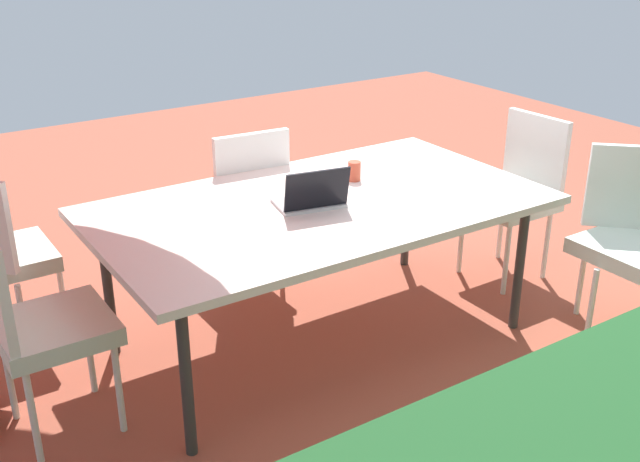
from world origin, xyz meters
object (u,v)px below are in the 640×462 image
at_px(chair_west, 516,189).
at_px(cup, 354,171).
at_px(chair_east, 37,319).
at_px(chair_northwest, 629,234).
at_px(dining_table, 320,210).
at_px(laptop, 312,198).
at_px(chair_south, 244,199).

relative_size(chair_west, cup, 9.49).
height_order(chair_west, cup, chair_west).
relative_size(chair_east, chair_northwest, 1.00).
distance_m(dining_table, cup, 0.38).
bearing_deg(laptop, chair_east, 9.17).
relative_size(chair_south, chair_west, 1.00).
bearing_deg(laptop, chair_northwest, 164.71).
relative_size(chair_east, laptop, 2.71).
bearing_deg(cup, chair_northwest, 139.07).
height_order(chair_south, laptop, laptop).
bearing_deg(chair_east, chair_south, -62.70).
bearing_deg(dining_table, cup, -152.92).
bearing_deg(dining_table, chair_east, -0.17).
distance_m(chair_south, chair_west, 1.62).
relative_size(chair_south, laptop, 2.71).
relative_size(dining_table, chair_west, 2.24).
height_order(laptop, cup, laptop).
bearing_deg(laptop, chair_west, -166.47).
height_order(chair_south, chair_west, same).
distance_m(dining_table, chair_east, 1.40).
height_order(chair_east, cup, chair_east).
height_order(chair_east, chair_west, same).
relative_size(chair_south, cup, 9.49).
distance_m(chair_south, cup, 0.75).
relative_size(dining_table, chair_northwest, 2.24).
distance_m(chair_east, laptop, 1.34).
xyz_separation_m(chair_east, chair_west, (-2.80, -0.02, 0.00)).
height_order(chair_northwest, laptop, laptop).
distance_m(dining_table, chair_northwest, 1.61).
relative_size(dining_table, cup, 21.30).
distance_m(chair_northwest, chair_west, 0.80).
bearing_deg(chair_west, laptop, -90.50).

